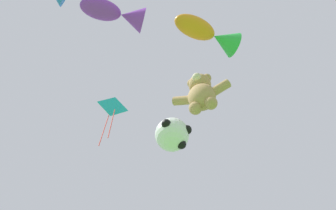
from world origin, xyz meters
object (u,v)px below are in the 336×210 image
(fish_kite_tangerine, at_px, (210,34))
(fish_kite_violet, at_px, (116,13))
(soccer_ball_kite, at_px, (172,135))
(diamond_kite, at_px, (112,110))
(teddy_bear_kite, at_px, (201,93))

(fish_kite_tangerine, xyz_separation_m, fish_kite_violet, (-2.15, -1.72, -0.64))
(soccer_ball_kite, xyz_separation_m, diamond_kite, (-2.77, 0.99, 4.29))
(fish_kite_tangerine, distance_m, diamond_kite, 5.02)
(teddy_bear_kite, xyz_separation_m, fish_kite_violet, (-1.40, -2.83, 0.61))
(teddy_bear_kite, relative_size, fish_kite_violet, 1.00)
(soccer_ball_kite, bearing_deg, fish_kite_violet, -100.96)
(fish_kite_violet, bearing_deg, teddy_bear_kite, 63.61)
(teddy_bear_kite, xyz_separation_m, soccer_ball_kite, (-0.87, -0.07, -1.68))
(fish_kite_tangerine, xyz_separation_m, diamond_kite, (-4.38, 2.03, 1.37))
(soccer_ball_kite, height_order, fish_kite_violet, fish_kite_violet)
(soccer_ball_kite, bearing_deg, diamond_kite, 160.32)
(teddy_bear_kite, relative_size, soccer_ball_kite, 1.87)
(fish_kite_tangerine, bearing_deg, fish_kite_violet, -141.25)
(soccer_ball_kite, height_order, diamond_kite, diamond_kite)
(diamond_kite, bearing_deg, teddy_bear_kite, -14.23)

